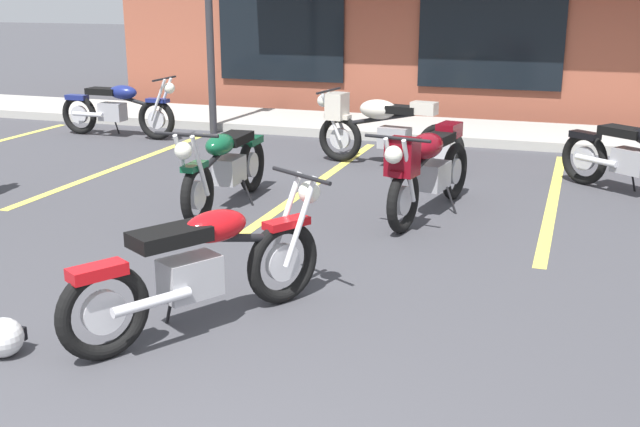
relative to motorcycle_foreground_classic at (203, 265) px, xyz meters
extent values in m
plane|color=#3D3D42|center=(0.76, 0.90, -0.46)|extent=(80.00, 80.00, 0.00)
cube|color=#A8A59E|center=(0.76, 7.98, -0.39)|extent=(22.00, 1.80, 0.14)
cube|color=brown|center=(0.76, 12.26, 1.29)|extent=(14.55, 5.65, 3.51)
cube|color=black|center=(-3.12, 9.39, 0.99)|extent=(2.48, 0.06, 1.70)
cube|color=black|center=(0.76, 9.39, 0.99)|extent=(2.48, 0.06, 1.70)
cube|color=#DBCC4C|center=(-3.42, 4.38, -0.46)|extent=(0.12, 4.80, 0.01)
cube|color=#DBCC4C|center=(-0.63, 4.38, -0.46)|extent=(0.12, 4.80, 0.01)
cube|color=#DBCC4C|center=(2.15, 4.38, -0.46)|extent=(0.12, 4.80, 0.01)
torus|color=black|center=(-0.38, -0.64, -0.14)|extent=(0.41, 0.60, 0.64)
cylinder|color=#B7B7BC|center=(-0.38, -0.64, -0.14)|extent=(0.20, 0.28, 0.29)
torus|color=black|center=(0.35, 0.60, -0.14)|extent=(0.41, 0.60, 0.64)
cylinder|color=#B7B7BC|center=(0.35, 0.60, -0.14)|extent=(0.20, 0.28, 0.29)
cylinder|color=silver|center=(0.33, 0.73, 0.18)|extent=(0.20, 0.30, 0.66)
cylinder|color=silver|center=(0.48, 0.64, 0.18)|extent=(0.20, 0.30, 0.66)
cylinder|color=black|center=(0.45, 0.75, 0.50)|extent=(0.58, 0.36, 0.03)
sphere|color=silver|center=(0.49, 0.82, 0.36)|extent=(0.23, 0.23, 0.17)
cube|color=#B70F14|center=(0.37, 0.63, 0.16)|extent=(0.30, 0.38, 0.06)
cube|color=#9E9EA3|center=(-0.05, -0.09, -0.06)|extent=(0.41, 0.47, 0.28)
cylinder|color=silver|center=(-0.12, -0.48, -0.10)|extent=(0.34, 0.51, 0.07)
cylinder|color=black|center=(0.05, 0.08, 0.18)|extent=(0.53, 0.84, 0.26)
ellipsoid|color=#B70F14|center=(0.06, 0.10, 0.26)|extent=(0.47, 0.55, 0.22)
cube|color=black|center=(-0.13, -0.21, 0.26)|extent=(0.51, 0.59, 0.10)
cube|color=#B70F14|center=(-0.39, -0.65, 0.14)|extent=(0.32, 0.39, 0.08)
cylinder|color=black|center=(-0.24, -0.06, -0.32)|extent=(0.13, 0.09, 0.29)
torus|color=black|center=(2.45, 5.22, -0.14)|extent=(0.57, 0.47, 0.64)
cylinder|color=#B7B7BC|center=(2.45, 5.22, -0.14)|extent=(0.26, 0.22, 0.29)
cube|color=#9E9EA3|center=(2.96, 4.83, -0.06)|extent=(0.46, 0.43, 0.28)
cylinder|color=silver|center=(2.58, 4.94, -0.10)|extent=(0.48, 0.39, 0.07)
cube|color=black|center=(2.85, 4.91, 0.26)|extent=(0.58, 0.54, 0.10)
cube|color=black|center=(2.43, 5.23, 0.14)|extent=(0.38, 0.35, 0.08)
cylinder|color=black|center=(3.01, 5.01, -0.32)|extent=(0.10, 0.12, 0.29)
torus|color=black|center=(0.70, 5.26, -0.14)|extent=(0.65, 0.20, 0.64)
cylinder|color=#B7B7BC|center=(0.70, 5.26, -0.14)|extent=(0.29, 0.11, 0.29)
torus|color=black|center=(-0.72, 5.49, -0.14)|extent=(0.65, 0.20, 0.64)
cylinder|color=#B7B7BC|center=(-0.72, 5.49, -0.14)|extent=(0.29, 0.11, 0.29)
cylinder|color=silver|center=(-0.84, 5.42, 0.18)|extent=(0.33, 0.10, 0.66)
cylinder|color=silver|center=(-0.81, 5.60, 0.18)|extent=(0.33, 0.10, 0.66)
cylinder|color=black|center=(-0.90, 5.52, 0.50)|extent=(0.14, 0.66, 0.03)
sphere|color=silver|center=(-0.98, 5.54, 0.36)|extent=(0.20, 0.20, 0.17)
cube|color=beige|center=(-0.76, 5.50, 0.16)|extent=(0.38, 0.20, 0.06)
cube|color=#9E9EA3|center=(0.06, 5.36, -0.06)|extent=(0.43, 0.30, 0.28)
cylinder|color=silver|center=(0.45, 5.44, -0.10)|extent=(0.55, 0.16, 0.07)
cylinder|color=black|center=(-0.13, 5.40, 0.18)|extent=(0.94, 0.21, 0.26)
ellipsoid|color=beige|center=(-0.17, 5.40, 0.30)|extent=(0.56, 0.38, 0.26)
cube|color=beige|center=(-0.77, 5.50, 0.30)|extent=(0.28, 0.32, 0.36)
cube|color=black|center=(0.16, 5.35, 0.32)|extent=(0.43, 0.30, 0.10)
cube|color=beige|center=(0.46, 5.30, 0.36)|extent=(0.35, 0.25, 0.16)
cylinder|color=black|center=(0.10, 5.17, -0.32)|extent=(0.05, 0.14, 0.29)
torus|color=black|center=(1.08, 4.03, -0.14)|extent=(0.22, 0.65, 0.64)
cylinder|color=#B7B7BC|center=(1.08, 4.03, -0.14)|extent=(0.11, 0.29, 0.29)
torus|color=black|center=(0.81, 2.62, -0.14)|extent=(0.22, 0.65, 0.64)
cylinder|color=#B7B7BC|center=(0.81, 2.62, -0.14)|extent=(0.11, 0.29, 0.29)
cylinder|color=silver|center=(0.88, 2.50, 0.18)|extent=(0.10, 0.33, 0.66)
cylinder|color=silver|center=(0.71, 2.53, 0.18)|extent=(0.10, 0.33, 0.66)
cylinder|color=black|center=(0.78, 2.44, 0.50)|extent=(0.65, 0.15, 0.03)
sphere|color=silver|center=(0.77, 2.36, 0.36)|extent=(0.20, 0.20, 0.17)
cube|color=maroon|center=(0.81, 2.58, 0.16)|extent=(0.20, 0.38, 0.06)
cube|color=#9E9EA3|center=(0.96, 3.40, -0.06)|extent=(0.31, 0.44, 0.28)
cylinder|color=silver|center=(0.89, 3.79, -0.10)|extent=(0.17, 0.55, 0.07)
cylinder|color=black|center=(0.92, 3.21, 0.18)|extent=(0.23, 0.94, 0.26)
ellipsoid|color=maroon|center=(0.92, 3.17, 0.30)|extent=(0.39, 0.57, 0.26)
cube|color=maroon|center=(0.80, 2.57, 0.30)|extent=(0.32, 0.29, 0.36)
cube|color=black|center=(0.98, 3.50, 0.32)|extent=(0.31, 0.44, 0.10)
cube|color=maroon|center=(1.04, 3.79, 0.36)|extent=(0.26, 0.35, 0.16)
cylinder|color=black|center=(1.15, 3.44, -0.32)|extent=(0.14, 0.05, 0.29)
torus|color=black|center=(-5.36, 6.12, -0.14)|extent=(0.64, 0.11, 0.64)
cylinder|color=#B7B7BC|center=(-5.36, 6.12, -0.14)|extent=(0.29, 0.07, 0.29)
torus|color=black|center=(-3.92, 6.09, -0.14)|extent=(0.64, 0.11, 0.64)
cylinder|color=#B7B7BC|center=(-3.92, 6.09, -0.14)|extent=(0.29, 0.07, 0.29)
cylinder|color=silver|center=(-3.82, 6.18, 0.18)|extent=(0.33, 0.05, 0.66)
cylinder|color=silver|center=(-3.82, 6.00, 0.18)|extent=(0.33, 0.05, 0.66)
cylinder|color=black|center=(-3.74, 6.09, 0.50)|extent=(0.05, 0.66, 0.03)
sphere|color=silver|center=(-3.66, 6.09, 0.36)|extent=(0.17, 0.17, 0.17)
cube|color=navy|center=(-3.88, 6.09, 0.16)|extent=(0.36, 0.15, 0.06)
cube|color=#9E9EA3|center=(-4.72, 6.11, -0.06)|extent=(0.41, 0.25, 0.28)
cylinder|color=silver|center=(-5.09, 5.98, -0.10)|extent=(0.55, 0.08, 0.07)
cylinder|color=black|center=(-4.52, 6.11, 0.18)|extent=(0.94, 0.08, 0.26)
ellipsoid|color=navy|center=(-4.50, 6.11, 0.26)|extent=(0.49, 0.27, 0.22)
cube|color=black|center=(-4.86, 6.11, 0.26)|extent=(0.53, 0.29, 0.10)
cube|color=navy|center=(-5.38, 6.12, 0.14)|extent=(0.36, 0.17, 0.08)
cylinder|color=black|center=(-4.79, 6.29, -0.32)|extent=(0.03, 0.14, 0.29)
torus|color=black|center=(-1.21, 3.60, -0.14)|extent=(0.12, 0.64, 0.64)
cylinder|color=#B7B7BC|center=(-1.21, 3.60, -0.14)|extent=(0.07, 0.29, 0.29)
torus|color=black|center=(-1.17, 2.16, -0.14)|extent=(0.12, 0.64, 0.64)
cylinder|color=#B7B7BC|center=(-1.17, 2.16, -0.14)|extent=(0.07, 0.29, 0.29)
cylinder|color=silver|center=(-1.07, 2.06, 0.18)|extent=(0.05, 0.33, 0.66)
cylinder|color=silver|center=(-1.25, 2.06, 0.18)|extent=(0.05, 0.33, 0.66)
cylinder|color=black|center=(-1.16, 1.98, 0.50)|extent=(0.66, 0.05, 0.03)
sphere|color=silver|center=(-1.16, 1.90, 0.36)|extent=(0.18, 0.18, 0.17)
cube|color=#0F4C2D|center=(-1.16, 2.12, 0.16)|extent=(0.15, 0.36, 0.06)
cube|color=#9E9EA3|center=(-1.19, 2.96, -0.06)|extent=(0.25, 0.41, 0.28)
cylinder|color=silver|center=(-1.34, 3.32, -0.10)|extent=(0.09, 0.55, 0.07)
cylinder|color=black|center=(-1.18, 2.76, 0.18)|extent=(0.09, 0.94, 0.26)
ellipsoid|color=#0F4C2D|center=(-1.18, 2.74, 0.26)|extent=(0.28, 0.49, 0.22)
cube|color=black|center=(-1.19, 3.10, 0.26)|extent=(0.30, 0.53, 0.10)
cube|color=#0F4C2D|center=(-1.21, 3.62, 0.14)|extent=(0.17, 0.36, 0.08)
cylinder|color=black|center=(-1.01, 3.03, -0.32)|extent=(0.14, 0.03, 0.29)
sphere|color=silver|center=(-1.03, -0.82, -0.33)|extent=(0.26, 0.26, 0.26)
cube|color=black|center=(-1.03, -0.72, -0.34)|extent=(0.18, 0.03, 0.09)
camera|label=1|loc=(2.39, -4.51, 1.84)|focal=43.68mm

